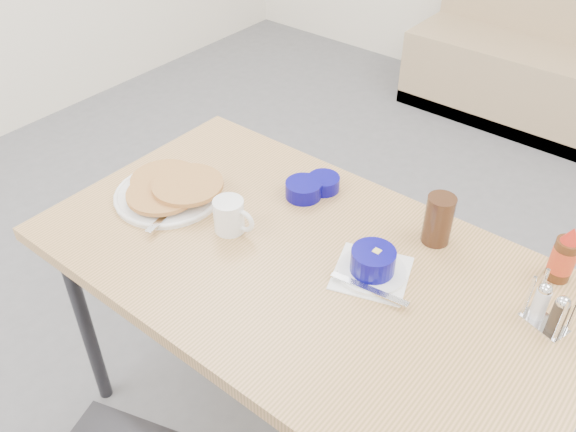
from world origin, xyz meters
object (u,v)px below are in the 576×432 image
Objects in this scene: butter_bowl at (324,183)px; coffee_mug at (230,216)px; amber_tumbler at (438,220)px; creamer_bowl at (303,190)px; pancake_plate at (170,190)px; grits_setting at (372,265)px; syrup_bottle at (564,257)px; dining_table at (305,278)px; condiment_caddy at (549,311)px.

coffee_mug is at bearing -105.09° from butter_bowl.
coffee_mug is 1.30× the size of butter_bowl.
creamer_bowl is at bearing -170.90° from amber_tumbler.
pancake_plate is at bearing -156.20° from amber_tumbler.
pancake_plate is at bearing 179.65° from coffee_mug.
syrup_bottle is at bearing 37.51° from grits_setting.
coffee_mug is 0.49× the size of grits_setting.
pancake_plate reaches higher than dining_table.
amber_tumbler is at bearing 51.70° from dining_table.
condiment_caddy is (0.73, -0.04, 0.02)m from creamer_bowl.
amber_tumbler reaches higher than coffee_mug.
amber_tumbler is at bearing 9.10° from creamer_bowl.
creamer_bowl is 0.67× the size of syrup_bottle.
creamer_bowl is (-0.33, 0.15, -0.01)m from grits_setting.
butter_bowl is 0.68× the size of amber_tumbler.
pancake_plate is at bearing -151.02° from condiment_caddy.
amber_tumbler reaches higher than pancake_plate.
amber_tumbler is 0.89× the size of syrup_bottle.
grits_setting is 2.64× the size of butter_bowl.
pancake_plate is at bearing -136.55° from butter_bowl.
condiment_caddy is at bearing -17.56° from amber_tumbler.
dining_table is at bearing 7.40° from coffee_mug.
creamer_bowl is (0.06, 0.24, -0.03)m from coffee_mug.
coffee_mug is at bearing -172.60° from dining_table.
condiment_caddy reaches higher than creamer_bowl.
amber_tumbler is (0.45, 0.31, 0.02)m from coffee_mug.
syrup_bottle reaches higher than butter_bowl.
butter_bowl is 0.71m from condiment_caddy.
amber_tumbler is (0.22, 0.28, 0.13)m from dining_table.
pancake_plate is at bearing -159.65° from syrup_bottle.
pancake_plate is (-0.47, -0.03, 0.08)m from dining_table.
grits_setting is at bearing 13.25° from coffee_mug.
creamer_bowl is at bearing -169.69° from syrup_bottle.
condiment_caddy is at bearing -79.23° from syrup_bottle.
coffee_mug is 0.78× the size of syrup_bottle.
amber_tumbler is (0.39, 0.06, 0.05)m from creamer_bowl.
pancake_plate is at bearing -176.53° from dining_table.
dining_table is at bearing -61.86° from butter_bowl.
condiment_caddy reaches higher than coffee_mug.
grits_setting is 1.78× the size of amber_tumbler.
syrup_bottle is (0.36, 0.28, 0.04)m from grits_setting.
grits_setting is 2.01× the size of condiment_caddy.
butter_bowl is at bearing 43.45° from pancake_plate.
dining_table is at bearing -128.30° from amber_tumbler.
syrup_bottle reaches higher than dining_table.
coffee_mug is at bearing -145.77° from amber_tumbler.
dining_table is 4.45× the size of pancake_plate.
dining_table is 0.29m from creamer_bowl.
coffee_mug is 0.81m from condiment_caddy.
condiment_caddy is 0.17m from syrup_bottle.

